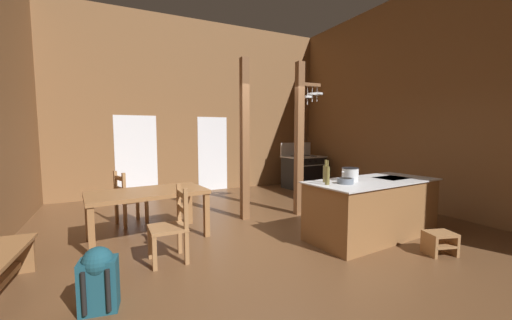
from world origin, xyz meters
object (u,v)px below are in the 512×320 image
object	(u,v)px
stove_range	(303,171)
ladderback_chair_near_window	(172,226)
ladderback_chair_by_post	(128,199)
backpack	(99,277)
mixing_bowl_on_counter	(345,181)
kitchen_island	(372,208)
bottle_short_on_counter	(325,173)
step_stool	(440,241)
dining_table	(148,197)
stockpot_on_counter	(350,174)
bottle_tall_on_counter	(327,175)

from	to	relation	value
stove_range	ladderback_chair_near_window	world-z (taller)	stove_range
stove_range	ladderback_chair_by_post	distance (m)	5.07
backpack	mixing_bowl_on_counter	bearing A→B (deg)	5.32
stove_range	backpack	size ratio (longest dim) A/B	2.21
kitchen_island	bottle_short_on_counter	bearing A→B (deg)	168.20
kitchen_island	step_stool	xyz separation A→B (m)	(0.28, -0.91, -0.27)
backpack	stove_range	bearing A→B (deg)	39.22
stove_range	backpack	distance (m)	6.72
dining_table	mixing_bowl_on_counter	bearing A→B (deg)	-30.21
backpack	bottle_short_on_counter	world-z (taller)	bottle_short_on_counter
step_stool	backpack	distance (m)	4.09
stove_range	dining_table	distance (m)	5.21
stove_range	ladderback_chair_near_window	xyz separation A→B (m)	(-4.41, -3.44, -0.03)
stove_range	stockpot_on_counter	world-z (taller)	stove_range
dining_table	ladderback_chair_near_window	size ratio (longest dim) A/B	1.88
stockpot_on_counter	mixing_bowl_on_counter	bearing A→B (deg)	-146.34
stockpot_on_counter	mixing_bowl_on_counter	size ratio (longest dim) A/B	1.42
ladderback_chair_by_post	bottle_short_on_counter	size ratio (longest dim) A/B	2.83
stockpot_on_counter	mixing_bowl_on_counter	distance (m)	0.29
ladderback_chair_by_post	bottle_short_on_counter	world-z (taller)	bottle_short_on_counter
stockpot_on_counter	stove_range	bearing A→B (deg)	64.61
ladderback_chair_by_post	ladderback_chair_near_window	bearing A→B (deg)	-77.45
dining_table	bottle_short_on_counter	distance (m)	2.70
mixing_bowl_on_counter	bottle_tall_on_counter	xyz separation A→B (m)	(-0.29, 0.05, 0.10)
stove_range	backpack	xyz separation A→B (m)	(-5.20, -4.25, -0.17)
ladderback_chair_near_window	bottle_short_on_counter	xyz separation A→B (m)	(2.19, -0.28, 0.57)
kitchen_island	mixing_bowl_on_counter	size ratio (longest dim) A/B	9.84
backpack	stockpot_on_counter	bearing A→B (deg)	7.59
ladderback_chair_by_post	kitchen_island	bearing A→B (deg)	-34.39
stockpot_on_counter	kitchen_island	bearing A→B (deg)	-15.16
backpack	dining_table	bearing A→B (deg)	70.79
mixing_bowl_on_counter	bottle_short_on_counter	world-z (taller)	bottle_short_on_counter
stove_range	bottle_tall_on_counter	size ratio (longest dim) A/B	3.82
stove_range	bottle_tall_on_counter	world-z (taller)	stove_range
bottle_tall_on_counter	bottle_short_on_counter	world-z (taller)	bottle_tall_on_counter
kitchen_island	stockpot_on_counter	distance (m)	0.67
kitchen_island	stove_range	distance (m)	4.15
step_stool	stockpot_on_counter	bearing A→B (deg)	122.59
ladderback_chair_by_post	mixing_bowl_on_counter	size ratio (longest dim) A/B	4.17
ladderback_chair_by_post	stockpot_on_counter	xyz separation A→B (m)	(3.02, -2.22, 0.54)
bottle_short_on_counter	ladderback_chair_by_post	bearing A→B (deg)	140.34
backpack	stockpot_on_counter	size ratio (longest dim) A/B	1.84
kitchen_island	ladderback_chair_near_window	distance (m)	3.01
stockpot_on_counter	bottle_tall_on_counter	xyz separation A→B (m)	(-0.53, -0.11, 0.04)
stockpot_on_counter	mixing_bowl_on_counter	xyz separation A→B (m)	(-0.24, -0.16, -0.06)
step_stool	mixing_bowl_on_counter	distance (m)	1.44
kitchen_island	dining_table	xyz separation A→B (m)	(-3.16, 1.42, 0.21)
step_stool	ladderback_chair_by_post	distance (m)	4.90
dining_table	step_stool	bearing A→B (deg)	-34.25
backpack	ladderback_chair_near_window	bearing A→B (deg)	45.13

